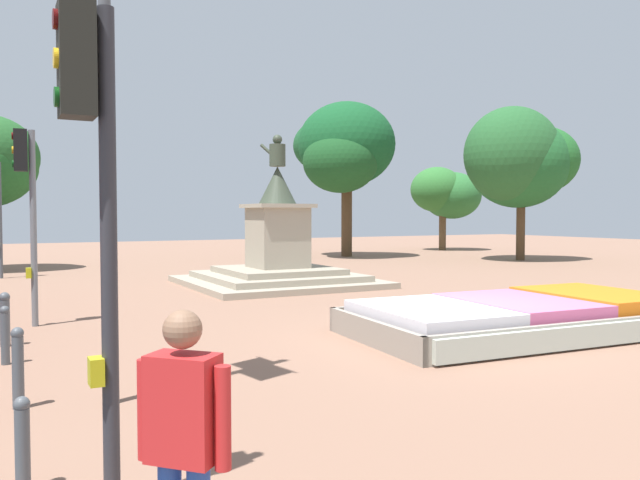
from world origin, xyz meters
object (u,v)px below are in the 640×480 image
(statue_monument, at_px, (278,256))
(traffic_light_mid_block, at_px, (27,192))
(traffic_light_near_crossing, at_px, (92,167))
(kerb_bollard_south, at_px, (22,442))
(kerb_bollard_north, at_px, (5,318))
(banner_pole, at_px, (106,55))
(kerb_bollard_mid_a, at_px, (18,366))
(flower_planter, at_px, (522,317))
(pedestrian_near_planter, at_px, (184,438))
(kerb_bollard_mid_b, at_px, (5,334))

(statue_monument, xyz_separation_m, traffic_light_mid_block, (-7.26, -4.37, 1.73))
(traffic_light_near_crossing, bearing_deg, kerb_bollard_south, 125.03)
(statue_monument, height_order, kerb_bollard_north, statue_monument)
(banner_pole, height_order, kerb_bollard_mid_a, banner_pole)
(flower_planter, height_order, kerb_bollard_south, kerb_bollard_south)
(statue_monument, height_order, kerb_bollard_mid_a, statue_monument)
(statue_monument, distance_m, kerb_bollard_south, 14.55)
(traffic_light_mid_block, xyz_separation_m, pedestrian_near_planter, (0.25, -10.00, -1.66))
(kerb_bollard_south, xyz_separation_m, kerb_bollard_mid_b, (-0.02, 4.73, 0.05))
(kerb_bollard_south, height_order, kerb_bollard_mid_b, kerb_bollard_mid_b)
(traffic_light_near_crossing, distance_m, kerb_bollard_south, 2.27)
(kerb_bollard_mid_b, bearing_deg, flower_planter, -11.64)
(traffic_light_near_crossing, relative_size, pedestrian_near_planter, 2.20)
(flower_planter, relative_size, pedestrian_near_planter, 3.86)
(flower_planter, distance_m, traffic_light_mid_block, 9.72)
(traffic_light_near_crossing, bearing_deg, flower_planter, 24.40)
(banner_pole, relative_size, kerb_bollard_mid_a, 7.82)
(flower_planter, relative_size, kerb_bollard_mid_b, 7.50)
(pedestrian_near_planter, xyz_separation_m, kerb_bollard_south, (-0.72, 2.05, -0.56))
(traffic_light_near_crossing, distance_m, banner_pole, 3.12)
(kerb_bollard_south, bearing_deg, kerb_bollard_mid_a, 88.57)
(traffic_light_near_crossing, bearing_deg, statue_monument, 60.77)
(traffic_light_near_crossing, relative_size, kerb_bollard_south, 4.83)
(statue_monument, bearing_deg, kerb_bollard_south, -122.08)
(kerb_bollard_mid_b, height_order, kerb_bollard_north, kerb_bollard_north)
(flower_planter, xyz_separation_m, kerb_bollard_mid_b, (-8.50, 1.75, 0.15))
(pedestrian_near_planter, bearing_deg, statue_monument, 64.00)
(traffic_light_mid_block, distance_m, kerb_bollard_mid_a, 6.01)
(kerb_bollard_south, relative_size, kerb_bollard_north, 0.84)
(kerb_bollard_mid_a, bearing_deg, statue_monument, 52.44)
(traffic_light_near_crossing, distance_m, kerb_bollard_mid_a, 3.66)
(traffic_light_near_crossing, distance_m, traffic_light_mid_block, 8.61)
(kerb_bollard_north, bearing_deg, kerb_bollard_mid_b, -91.10)
(kerb_bollard_mid_a, bearing_deg, kerb_bollard_mid_b, 91.90)
(banner_pole, bearing_deg, traffic_light_mid_block, 95.16)
(pedestrian_near_planter, xyz_separation_m, kerb_bollard_mid_a, (-0.66, 4.40, -0.48))
(traffic_light_near_crossing, relative_size, kerb_bollard_mid_a, 3.97)
(traffic_light_mid_block, xyz_separation_m, kerb_bollard_mid_a, (-0.41, -5.60, -2.14))
(traffic_light_near_crossing, relative_size, kerb_bollard_north, 4.06)
(kerb_bollard_mid_a, bearing_deg, flower_planter, 4.26)
(traffic_light_mid_block, xyz_separation_m, banner_pole, (0.53, -5.91, 1.36))
(traffic_light_mid_block, height_order, kerb_bollard_mid_b, traffic_light_mid_block)
(statue_monument, distance_m, kerb_bollard_north, 9.90)
(flower_planter, xyz_separation_m, traffic_light_mid_block, (-8.02, 4.97, 2.33))
(kerb_bollard_north, bearing_deg, traffic_light_near_crossing, -86.18)
(traffic_light_mid_block, relative_size, kerb_bollard_mid_b, 4.44)
(flower_planter, height_order, traffic_light_near_crossing, traffic_light_near_crossing)
(traffic_light_mid_block, distance_m, kerb_bollard_north, 2.85)
(pedestrian_near_planter, relative_size, kerb_bollard_mid_b, 1.94)
(pedestrian_near_planter, bearing_deg, traffic_light_near_crossing, 100.47)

